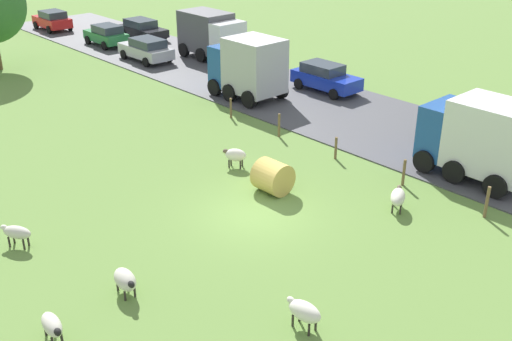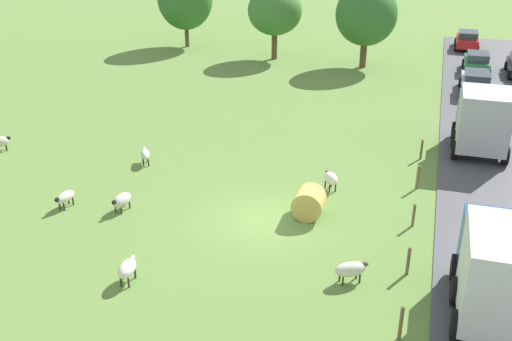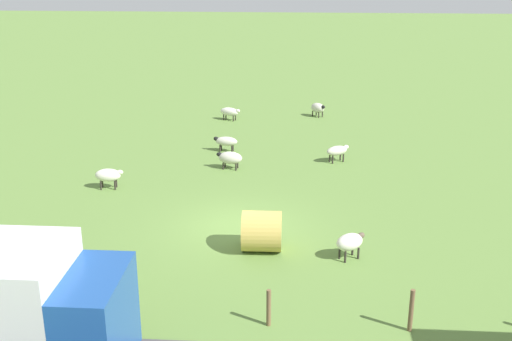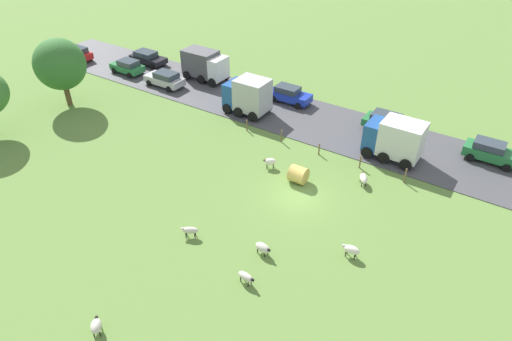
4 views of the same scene
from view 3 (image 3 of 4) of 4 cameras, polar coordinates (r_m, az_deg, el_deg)
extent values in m
plane|color=olive|center=(22.18, -1.55, -5.10)|extent=(160.00, 160.00, 0.00)
ellipsoid|color=silver|center=(19.95, 8.46, -6.42)|extent=(0.96, 1.07, 0.54)
ellipsoid|color=brown|center=(20.15, 9.48, -5.82)|extent=(0.29, 0.32, 0.20)
cylinder|color=#2D2823|center=(20.37, 8.73, -7.09)|extent=(0.07, 0.07, 0.37)
cylinder|color=#2D2823|center=(20.16, 9.25, -7.42)|extent=(0.07, 0.07, 0.37)
cylinder|color=#2D2823|center=(20.09, 7.56, -7.43)|extent=(0.07, 0.07, 0.37)
cylinder|color=#2D2823|center=(19.87, 8.08, -7.76)|extent=(0.07, 0.07, 0.37)
ellipsoid|color=silver|center=(35.89, -2.41, 5.34)|extent=(0.88, 1.23, 0.47)
ellipsoid|color=silver|center=(35.61, -1.65, 5.41)|extent=(0.27, 0.31, 0.20)
cylinder|color=#2D2823|center=(35.94, -1.87, 4.81)|extent=(0.07, 0.07, 0.32)
cylinder|color=#2D2823|center=(35.72, -2.07, 4.72)|extent=(0.07, 0.07, 0.32)
cylinder|color=#2D2823|center=(36.23, -2.74, 4.92)|extent=(0.07, 0.07, 0.32)
cylinder|color=#2D2823|center=(36.02, -2.94, 4.83)|extent=(0.07, 0.07, 0.32)
ellipsoid|color=silver|center=(26.12, -13.25, -0.41)|extent=(0.61, 1.07, 0.53)
ellipsoid|color=silver|center=(25.98, -12.22, -0.16)|extent=(0.20, 0.27, 0.20)
cylinder|color=#2D2823|center=(26.32, -12.52, -1.10)|extent=(0.07, 0.07, 0.38)
cylinder|color=#2D2823|center=(26.05, -12.64, -1.32)|extent=(0.07, 0.07, 0.38)
cylinder|color=#2D2823|center=(26.45, -13.73, -1.10)|extent=(0.07, 0.07, 0.38)
cylinder|color=#2D2823|center=(26.18, -13.86, -1.32)|extent=(0.07, 0.07, 0.38)
ellipsoid|color=beige|center=(27.78, -2.34, 1.15)|extent=(0.72, 1.14, 0.56)
ellipsoid|color=black|center=(27.88, -3.34, 1.47)|extent=(0.22, 0.29, 0.20)
cylinder|color=#2D2823|center=(27.83, -2.99, 0.40)|extent=(0.07, 0.07, 0.30)
cylinder|color=#2D2823|center=(28.11, -2.82, 0.59)|extent=(0.07, 0.07, 0.30)
cylinder|color=#2D2823|center=(27.68, -1.83, 0.31)|extent=(0.07, 0.07, 0.30)
cylinder|color=#2D2823|center=(27.96, -1.67, 0.51)|extent=(0.07, 0.07, 0.30)
ellipsoid|color=silver|center=(18.90, -13.02, -8.38)|extent=(1.27, 1.06, 0.53)
ellipsoid|color=brown|center=(18.37, -12.58, -8.78)|extent=(0.32, 0.29, 0.20)
cylinder|color=#2D2823|center=(18.83, -12.24, -9.71)|extent=(0.07, 0.07, 0.34)
cylinder|color=#2D2823|center=(18.77, -13.10, -9.88)|extent=(0.07, 0.07, 0.34)
cylinder|color=#2D2823|center=(19.38, -12.77, -8.87)|extent=(0.07, 0.07, 0.34)
cylinder|color=#2D2823|center=(19.32, -13.61, -9.04)|extent=(0.07, 0.07, 0.34)
ellipsoid|color=beige|center=(36.80, 5.60, 5.67)|extent=(1.03, 1.03, 0.56)
ellipsoid|color=black|center=(36.48, 6.09, 5.73)|extent=(0.31, 0.31, 0.20)
cylinder|color=#2D2823|center=(36.83, 6.03, 5.07)|extent=(0.07, 0.07, 0.32)
cylinder|color=#2D2823|center=(36.62, 5.69, 5.00)|extent=(0.07, 0.07, 0.32)
cylinder|color=#2D2823|center=(37.16, 5.47, 5.22)|extent=(0.07, 0.07, 0.32)
cylinder|color=#2D2823|center=(36.95, 5.14, 5.15)|extent=(0.07, 0.07, 0.32)
ellipsoid|color=beige|center=(28.88, 7.33, 1.79)|extent=(0.91, 1.13, 0.44)
ellipsoid|color=silver|center=(29.12, 8.15, 2.11)|extent=(0.29, 0.32, 0.20)
cylinder|color=#2D2823|center=(29.24, 7.64, 1.27)|extent=(0.07, 0.07, 0.38)
cylinder|color=#2D2823|center=(29.05, 7.90, 1.13)|extent=(0.07, 0.07, 0.38)
cylinder|color=#2D2823|center=(28.93, 6.69, 1.11)|extent=(0.07, 0.07, 0.38)
cylinder|color=#2D2823|center=(28.74, 6.95, 0.98)|extent=(0.07, 0.07, 0.38)
ellipsoid|color=beige|center=(30.22, -2.69, 2.65)|extent=(0.59, 1.11, 0.45)
ellipsoid|color=black|center=(30.31, -3.63, 2.89)|extent=(0.21, 0.28, 0.20)
cylinder|color=#2D2823|center=(30.27, -3.28, 2.01)|extent=(0.07, 0.07, 0.34)
cylinder|color=#2D2823|center=(30.50, -3.16, 2.14)|extent=(0.07, 0.07, 0.34)
cylinder|color=#2D2823|center=(30.13, -2.20, 1.94)|extent=(0.07, 0.07, 0.34)
cylinder|color=#2D2823|center=(30.36, -2.09, 2.08)|extent=(0.07, 0.07, 0.34)
cylinder|color=tan|center=(20.27, 0.52, -5.51)|extent=(1.34, 1.29, 1.31)
cylinder|color=brown|center=(17.01, -11.31, -11.51)|extent=(0.12, 0.12, 1.13)
cylinder|color=brown|center=(16.51, 1.16, -12.32)|extent=(0.12, 0.12, 1.03)
cylinder|color=brown|center=(16.73, 13.87, -12.19)|extent=(0.12, 0.12, 1.18)
cube|color=#1E4C99|center=(14.11, -14.17, -13.38)|extent=(2.39, 1.20, 2.30)
cylinder|color=black|center=(15.68, -12.48, -14.61)|extent=(0.30, 0.96, 0.96)
cylinder|color=black|center=(16.11, -17.46, -14.09)|extent=(0.30, 0.96, 0.96)
camera|label=1|loc=(37.26, -23.94, 20.66)|focal=42.43mm
camera|label=2|loc=(26.90, -57.61, 17.67)|focal=40.98mm
camera|label=4|loc=(46.98, -15.82, 32.61)|focal=31.99mm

